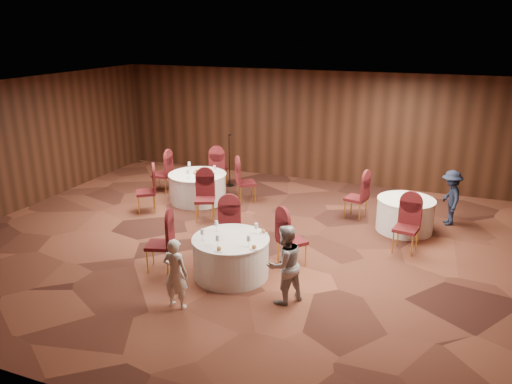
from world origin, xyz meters
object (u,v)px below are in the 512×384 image
at_px(table_main, 231,256).
at_px(man_c, 450,198).
at_px(table_right, 405,215).
at_px(mic_stand, 230,171).
at_px(table_left, 198,187).
at_px(woman_b, 285,264).
at_px(woman_a, 176,274).

xyz_separation_m(table_main, man_c, (3.65, 4.14, 0.27)).
bearing_deg(table_main, table_right, 50.91).
distance_m(table_main, mic_stand, 5.43).
relative_size(table_main, table_left, 0.94).
bearing_deg(table_main, man_c, 48.59).
xyz_separation_m(table_left, mic_stand, (0.23, 1.49, 0.05)).
distance_m(table_right, woman_b, 4.20).
height_order(table_right, woman_a, woman_a).
bearing_deg(woman_b, mic_stand, -110.51).
xyz_separation_m(woman_b, man_c, (2.45, 4.65, -0.04)).
bearing_deg(man_c, table_right, -65.22).
bearing_deg(woman_a, table_right, -121.38).
distance_m(mic_stand, woman_b, 6.46).
xyz_separation_m(table_left, man_c, (6.16, 0.71, 0.27)).
relative_size(woman_a, woman_b, 0.89).
relative_size(table_left, woman_a, 1.24).
relative_size(table_main, mic_stand, 0.94).
bearing_deg(mic_stand, woman_a, -73.13).
height_order(woman_a, man_c, man_c).
bearing_deg(table_left, table_main, -53.91).
xyz_separation_m(table_main, woman_a, (-0.37, -1.33, 0.23)).
xyz_separation_m(table_main, table_left, (-2.50, 3.43, -0.00)).
height_order(woman_b, man_c, woman_b).
height_order(table_right, woman_b, woman_b).
distance_m(table_right, man_c, 1.21).
xyz_separation_m(table_right, man_c, (0.91, 0.76, 0.27)).
bearing_deg(table_right, mic_stand, 162.85).
height_order(table_left, mic_stand, mic_stand).
bearing_deg(woman_a, man_c, -124.21).
xyz_separation_m(mic_stand, man_c, (5.92, -0.79, 0.21)).
bearing_deg(man_c, woman_a, -51.57).
height_order(mic_stand, woman_a, mic_stand).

